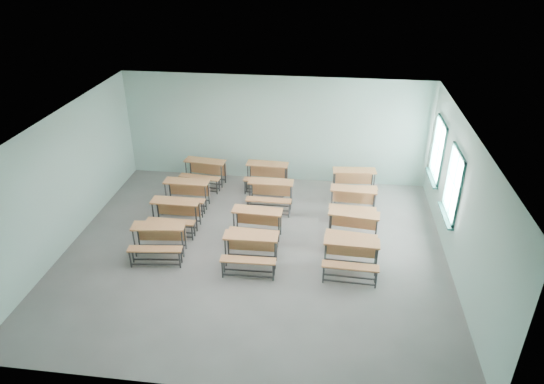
{
  "coord_description": "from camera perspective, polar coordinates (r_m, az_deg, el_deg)",
  "views": [
    {
      "loc": [
        1.63,
        -9.4,
        6.69
      ],
      "look_at": [
        0.27,
        1.2,
        1.0
      ],
      "focal_mm": 32.0,
      "sensor_mm": 36.0,
      "label": 1
    }
  ],
  "objects": [
    {
      "name": "desk_unit_r1c1",
      "position": [
        11.85,
        -1.83,
        -3.42
      ],
      "size": [
        1.25,
        0.87,
        0.76
      ],
      "rotation": [
        0.0,
        0.0,
        -0.04
      ],
      "color": "#B97443",
      "rests_on": "ground"
    },
    {
      "name": "desk_unit_r3c2",
      "position": [
        14.03,
        9.65,
        1.47
      ],
      "size": [
        1.28,
        0.92,
        0.76
      ],
      "rotation": [
        0.0,
        0.0,
        0.08
      ],
      "color": "#B97443",
      "rests_on": "ground"
    },
    {
      "name": "desk_unit_r2c2",
      "position": [
        12.99,
        9.52,
        -0.79
      ],
      "size": [
        1.26,
        0.87,
        0.76
      ],
      "rotation": [
        0.0,
        0.0,
        -0.05
      ],
      "color": "#B97443",
      "rests_on": "ground"
    },
    {
      "name": "desk_unit_r2c0",
      "position": [
        13.41,
        -10.09,
        0.13
      ],
      "size": [
        1.23,
        0.83,
        0.76
      ],
      "rotation": [
        0.0,
        0.0,
        -0.01
      ],
      "color": "#B97443",
      "rests_on": "ground"
    },
    {
      "name": "desk_unit_r0c2",
      "position": [
        10.85,
        9.27,
        -7.12
      ],
      "size": [
        1.25,
        0.86,
        0.76
      ],
      "rotation": [
        0.0,
        0.0,
        -0.03
      ],
      "color": "#B97443",
      "rests_on": "ground"
    },
    {
      "name": "desk_unit_r1c2",
      "position": [
        11.88,
        9.51,
        -3.74
      ],
      "size": [
        1.3,
        0.95,
        0.76
      ],
      "rotation": [
        0.0,
        0.0,
        -0.11
      ],
      "color": "#B97443",
      "rests_on": "ground"
    },
    {
      "name": "desk_unit_r3c1",
      "position": [
        14.23,
        -0.62,
        2.3
      ],
      "size": [
        1.25,
        0.87,
        0.76
      ],
      "rotation": [
        0.0,
        0.0,
        -0.04
      ],
      "color": "#B97443",
      "rests_on": "ground"
    },
    {
      "name": "desk_unit_r3c0",
      "position": [
        14.56,
        -7.99,
        2.64
      ],
      "size": [
        1.31,
        0.96,
        0.76
      ],
      "rotation": [
        0.0,
        0.0,
        -0.12
      ],
      "color": "#B97443",
      "rests_on": "ground"
    },
    {
      "name": "desk_unit_r1c0",
      "position": [
        12.49,
        -11.36,
        -2.23
      ],
      "size": [
        1.22,
        0.82,
        0.76
      ],
      "rotation": [
        0.0,
        0.0,
        -0.0
      ],
      "color": "#B97443",
      "rests_on": "ground"
    },
    {
      "name": "room",
      "position": [
        10.83,
        -1.77,
        -0.02
      ],
      "size": [
        9.04,
        8.04,
        3.24
      ],
      "color": "gray",
      "rests_on": "ground"
    },
    {
      "name": "desk_unit_r0c1",
      "position": [
        10.9,
        -2.56,
        -6.53
      ],
      "size": [
        1.24,
        0.85,
        0.76
      ],
      "rotation": [
        0.0,
        0.0,
        0.03
      ],
      "color": "#B97443",
      "rests_on": "ground"
    },
    {
      "name": "desk_unit_r0c0",
      "position": [
        11.54,
        -13.23,
        -5.18
      ],
      "size": [
        1.3,
        0.95,
        0.76
      ],
      "rotation": [
        0.0,
        0.0,
        0.11
      ],
      "color": "#B97443",
      "rests_on": "ground"
    },
    {
      "name": "desk_unit_r2c1",
      "position": [
        13.19,
        -0.18,
        0.11
      ],
      "size": [
        1.22,
        0.82,
        0.76
      ],
      "rotation": [
        0.0,
        0.0,
        -0.0
      ],
      "color": "#B97443",
      "rests_on": "ground"
    }
  ]
}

